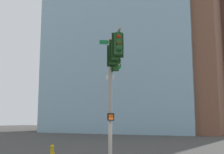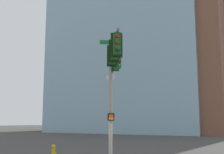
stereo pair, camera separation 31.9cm
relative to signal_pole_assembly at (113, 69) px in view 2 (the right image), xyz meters
name	(u,v)px [view 2 (the right image)]	position (x,y,z in m)	size (l,w,h in m)	color
signal_pole_assembly	(113,69)	(0.00, 0.00, 0.00)	(2.78, 3.86, 7.05)	#9E998C
fire_hydrant	(53,151)	(-4.99, 1.47, -4.58)	(0.34, 0.26, 0.87)	gold
building_brick_nearside	(169,40)	(-8.46, 40.30, 12.88)	(20.36, 15.32, 35.86)	brown
building_brick_midblock	(194,47)	(-6.23, 52.66, 14.18)	(22.22, 16.42, 38.45)	#4C3328
building_brick_farside	(98,49)	(-28.77, 47.24, 15.04)	(20.18, 15.78, 40.17)	brown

